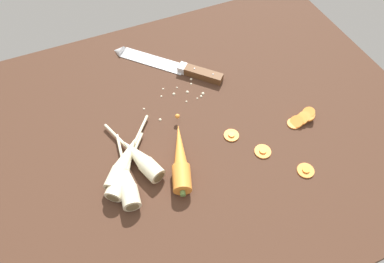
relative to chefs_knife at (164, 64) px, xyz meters
The scene contains 12 objects.
ground_plane 24.40cm from the chefs_knife, 95.91° to the right, with size 120.00×90.00×4.00cm, color #42281C.
chefs_knife is the anchor object (origin of this frame).
whole_carrot 33.65cm from the chefs_knife, 104.16° to the right, with size 9.76×21.63×4.20cm.
parsnip_front 34.97cm from the chefs_knife, 125.91° to the right, with size 15.90×18.61×4.00cm.
parsnip_mid_left 38.10cm from the chefs_knife, 124.78° to the right, with size 13.27×15.90×4.00cm.
parsnip_mid_right 39.33cm from the chefs_knife, 122.93° to the right, with size 5.39×20.97×4.00cm.
parsnip_back 33.32cm from the chefs_knife, 120.32° to the right, with size 9.40×20.64×4.00cm.
carrot_slice_stack 41.60cm from the chefs_knife, 52.74° to the right, with size 7.93×3.99×3.07cm.
carrot_slice_stray_near 30.91cm from the chefs_knife, 77.96° to the right, with size 3.80×3.80×0.70cm.
carrot_slice_stray_mid 39.14cm from the chefs_knife, 73.35° to the right, with size 4.05×4.05×0.70cm.
carrot_slice_stray_far 49.36cm from the chefs_knife, 68.96° to the right, with size 4.00×4.00×0.70cm.
mince_crumbs 13.02cm from the chefs_knife, 87.89° to the right, with size 17.27×10.93×0.87cm.
Camera 1 is at (-20.35, -49.08, 71.94)cm, focal length 33.04 mm.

